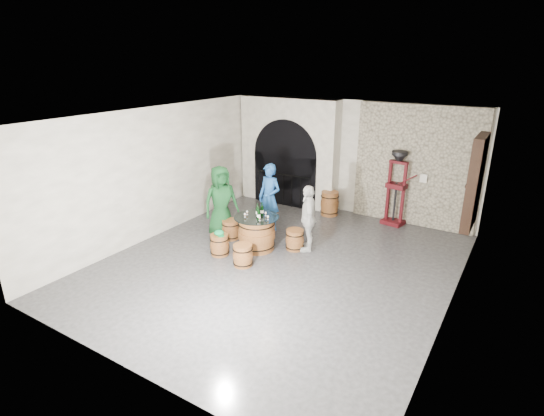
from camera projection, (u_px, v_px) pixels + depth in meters
The scene contains 31 objects.
ground at pixel (279, 264), 9.32m from camera, with size 8.00×8.00×0.00m, color #2B2B2D.
wall_back at pixel (352, 158), 11.97m from camera, with size 8.00×8.00×0.00m, color silver.
wall_front at pixel (123, 275), 5.58m from camera, with size 8.00×8.00×0.00m, color silver.
wall_left at pixel (158, 172), 10.51m from camera, with size 8.00×8.00×0.00m, color silver.
wall_right at pixel (460, 229), 7.04m from camera, with size 8.00×8.00×0.00m, color silver.
ceiling at pixel (279, 117), 8.23m from camera, with size 8.00×8.00×0.00m, color beige.
stone_facing_panel at pixel (416, 167), 11.03m from camera, with size 3.20×0.12×3.18m, color #AFA58B.
arched_opening at pixel (289, 153), 12.71m from camera, with size 3.10×0.60×3.19m.
shuttered_window at pixel (474, 182), 8.95m from camera, with size 0.23×1.10×2.00m.
barrel_table at pixel (257, 233), 9.94m from camera, with size 1.06×1.06×0.81m.
barrel_stool_left at pixel (231, 229), 10.56m from camera, with size 0.44×0.44×0.49m.
barrel_stool_far at pixel (266, 225), 10.81m from camera, with size 0.44×0.44×0.49m.
barrel_stool_right at pixel (295, 240), 9.97m from camera, with size 0.44×0.44×0.49m.
barrel_stool_near_right at pixel (243, 255), 9.19m from camera, with size 0.44×0.44×0.49m.
barrel_stool_near_left at pixel (220, 245), 9.69m from camera, with size 0.44×0.44×0.49m.
green_cap at pixel (219, 233), 9.59m from camera, with size 0.26×0.22×0.12m.
person_green at pixel (221, 202), 10.53m from camera, with size 0.89×0.58×1.81m, color #12411C.
person_blue at pixel (270, 198), 10.89m from camera, with size 0.65×0.42×1.77m, color #1B4C94.
person_white at pixel (308, 218), 9.77m from camera, with size 0.93×0.39×1.58m, color beige.
wine_bottle_left at pixel (258, 211), 9.77m from camera, with size 0.08×0.08×0.32m.
wine_bottle_center at pixel (259, 214), 9.57m from camera, with size 0.08×0.08×0.32m.
wine_bottle_right at pixel (262, 210), 9.83m from camera, with size 0.08×0.08×0.32m.
tasting_glass_a at pixel (245, 215), 9.75m from camera, with size 0.05×0.05×0.10m, color #B96824, non-canonical shape.
tasting_glass_b at pixel (268, 218), 9.60m from camera, with size 0.05×0.05×0.10m, color #B96824, non-canonical shape.
tasting_glass_c at pixel (257, 210), 10.10m from camera, with size 0.05×0.05×0.10m, color #B96824, non-canonical shape.
tasting_glass_d at pixel (266, 214), 9.83m from camera, with size 0.05×0.05×0.10m, color #B96824, non-canonical shape.
tasting_glass_e at pixel (260, 219), 9.54m from camera, with size 0.05×0.05×0.10m, color #B96824, non-canonical shape.
tasting_glass_f at pixel (247, 213), 9.90m from camera, with size 0.05×0.05×0.10m, color #B96824, non-canonical shape.
side_barrel at pixel (330, 203), 12.11m from camera, with size 0.52×0.52×0.70m.
corking_press at pixel (397, 183), 11.18m from camera, with size 0.84×0.54×2.00m.
control_box at pixel (424, 178), 10.93m from camera, with size 0.18×0.10×0.22m, color silver.
Camera 1 is at (4.28, -7.17, 4.31)m, focal length 28.00 mm.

